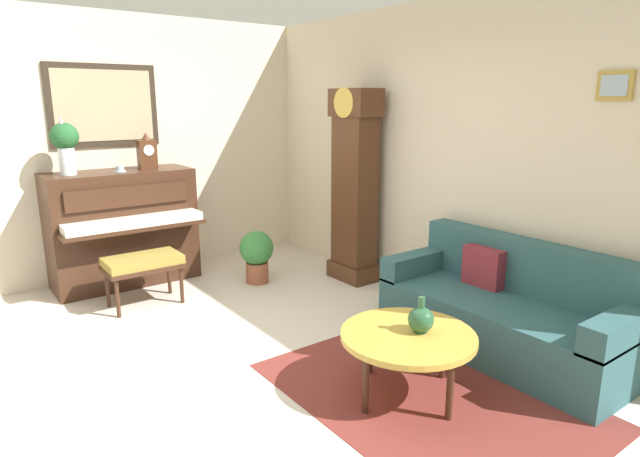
% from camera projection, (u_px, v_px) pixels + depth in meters
% --- Properties ---
extents(ground_plane, '(6.40, 6.00, 0.10)m').
position_uv_depth(ground_plane, '(213.00, 371.00, 3.92)').
color(ground_plane, beige).
extents(wall_left, '(0.13, 4.90, 2.80)m').
position_uv_depth(wall_left, '(99.00, 148.00, 5.61)').
color(wall_left, beige).
rests_on(wall_left, ground_plane).
extents(wall_back, '(5.30, 0.13, 2.80)m').
position_uv_depth(wall_back, '(441.00, 155.00, 4.97)').
color(wall_back, beige).
rests_on(wall_back, ground_plane).
extents(area_rug, '(2.10, 1.50, 0.01)m').
position_uv_depth(area_rug, '(426.00, 394.00, 3.51)').
color(area_rug, maroon).
rests_on(area_rug, ground_plane).
extents(piano, '(0.87, 1.44, 1.20)m').
position_uv_depth(piano, '(123.00, 227.00, 5.55)').
color(piano, '#3D2316').
rests_on(piano, ground_plane).
extents(piano_bench, '(0.42, 0.70, 0.48)m').
position_uv_depth(piano_bench, '(143.00, 264.00, 4.97)').
color(piano_bench, '#3D2316').
rests_on(piano_bench, ground_plane).
extents(grandfather_clock, '(0.52, 0.34, 2.03)m').
position_uv_depth(grandfather_clock, '(354.00, 192.00, 5.59)').
color(grandfather_clock, '#4C2B19').
rests_on(grandfather_clock, ground_plane).
extents(couch, '(1.90, 0.80, 0.84)m').
position_uv_depth(couch, '(506.00, 311.00, 4.10)').
color(couch, '#2D565B').
rests_on(couch, ground_plane).
extents(coffee_table, '(0.88, 0.88, 0.44)m').
position_uv_depth(coffee_table, '(408.00, 337.00, 3.43)').
color(coffee_table, gold).
rests_on(coffee_table, ground_plane).
extents(mantel_clock, '(0.13, 0.18, 0.38)m').
position_uv_depth(mantel_clock, '(147.00, 153.00, 5.55)').
color(mantel_clock, '#4C2B19').
rests_on(mantel_clock, piano).
extents(flower_vase, '(0.26, 0.26, 0.58)m').
position_uv_depth(flower_vase, '(65.00, 142.00, 5.06)').
color(flower_vase, silver).
rests_on(flower_vase, piano).
extents(teacup, '(0.12, 0.12, 0.06)m').
position_uv_depth(teacup, '(120.00, 169.00, 5.35)').
color(teacup, '#ADC6D6').
rests_on(teacup, piano).
extents(green_jug, '(0.17, 0.17, 0.24)m').
position_uv_depth(green_jug, '(421.00, 319.00, 3.42)').
color(green_jug, '#234C33').
rests_on(green_jug, coffee_table).
extents(potted_plant, '(0.36, 0.36, 0.56)m').
position_uv_depth(potted_plant, '(257.00, 253.00, 5.62)').
color(potted_plant, '#935138').
rests_on(potted_plant, ground_plane).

